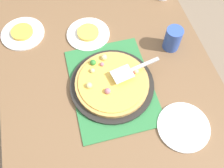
# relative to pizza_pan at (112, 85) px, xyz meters

# --- Properties ---
(ground_plane) EXTENTS (8.00, 8.00, 0.00)m
(ground_plane) POSITION_rel_pizza_pan_xyz_m (0.00, 0.00, -0.76)
(ground_plane) COLOR #84705B
(dining_table) EXTENTS (1.40, 1.00, 0.75)m
(dining_table) POSITION_rel_pizza_pan_xyz_m (0.00, 0.00, -0.12)
(dining_table) COLOR brown
(dining_table) RESTS_ON ground_plane
(placemat) EXTENTS (0.48, 0.36, 0.01)m
(placemat) POSITION_rel_pizza_pan_xyz_m (0.00, 0.00, -0.01)
(placemat) COLOR #2D753D
(placemat) RESTS_ON dining_table
(pizza_pan) EXTENTS (0.38, 0.38, 0.01)m
(pizza_pan) POSITION_rel_pizza_pan_xyz_m (0.00, 0.00, 0.00)
(pizza_pan) COLOR black
(pizza_pan) RESTS_ON placemat
(pizza) EXTENTS (0.33, 0.33, 0.05)m
(pizza) POSITION_rel_pizza_pan_xyz_m (-0.00, -0.00, 0.02)
(pizza) COLOR tan
(pizza) RESTS_ON pizza_pan
(plate_near_left) EXTENTS (0.22, 0.22, 0.01)m
(plate_near_left) POSITION_rel_pizza_pan_xyz_m (-0.41, -0.37, -0.01)
(plate_near_left) COLOR white
(plate_near_left) RESTS_ON dining_table
(plate_far_right) EXTENTS (0.22, 0.22, 0.01)m
(plate_far_right) POSITION_rel_pizza_pan_xyz_m (-0.32, -0.04, -0.01)
(plate_far_right) COLOR white
(plate_far_right) RESTS_ON dining_table
(plate_side) EXTENTS (0.22, 0.22, 0.01)m
(plate_side) POSITION_rel_pizza_pan_xyz_m (0.26, 0.24, -0.01)
(plate_side) COLOR white
(plate_side) RESTS_ON dining_table
(served_slice_left) EXTENTS (0.11, 0.11, 0.02)m
(served_slice_left) POSITION_rel_pizza_pan_xyz_m (-0.41, -0.37, 0.01)
(served_slice_left) COLOR gold
(served_slice_left) RESTS_ON plate_near_left
(served_slice_right) EXTENTS (0.11, 0.11, 0.02)m
(served_slice_right) POSITION_rel_pizza_pan_xyz_m (-0.32, -0.04, 0.01)
(served_slice_right) COLOR #EAB747
(served_slice_right) RESTS_ON plate_far_right
(cup_far) EXTENTS (0.08, 0.08, 0.12)m
(cup_far) POSITION_rel_pizza_pan_xyz_m (-0.15, 0.34, 0.05)
(cup_far) COLOR #3351AD
(cup_far) RESTS_ON dining_table
(pizza_server) EXTENTS (0.09, 0.23, 0.01)m
(pizza_server) POSITION_rel_pizza_pan_xyz_m (-0.02, 0.10, 0.06)
(pizza_server) COLOR silver
(pizza_server) RESTS_ON pizza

